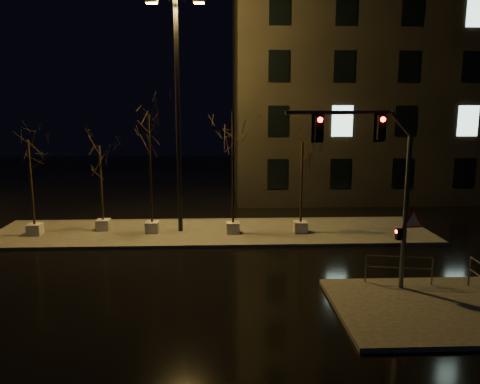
{
  "coord_description": "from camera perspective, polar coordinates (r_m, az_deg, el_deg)",
  "views": [
    {
      "loc": [
        0.4,
        -17.12,
        6.35
      ],
      "look_at": [
        1.22,
        2.39,
        2.8
      ],
      "focal_mm": 35.0,
      "sensor_mm": 36.0,
      "label": 1
    }
  ],
  "objects": [
    {
      "name": "ground",
      "position": [
        18.26,
        -3.57,
        -10.06
      ],
      "size": [
        90.0,
        90.0,
        0.0
      ],
      "primitive_type": "plane",
      "color": "black",
      "rests_on": "ground"
    },
    {
      "name": "median",
      "position": [
        23.96,
        -3.29,
        -4.9
      ],
      "size": [
        22.0,
        5.0,
        0.15
      ],
      "primitive_type": "cube",
      "color": "#3F3C38",
      "rests_on": "ground"
    },
    {
      "name": "sidewalk_corner",
      "position": [
        16.59,
        23.77,
        -12.84
      ],
      "size": [
        7.0,
        5.0,
        0.15
      ],
      "primitive_type": "cube",
      "color": "#3F3C38",
      "rests_on": "ground"
    },
    {
      "name": "building",
      "position": [
        37.68,
        19.15,
        11.49
      ],
      "size": [
        25.0,
        12.0,
        15.0
      ],
      "primitive_type": "cube",
      "color": "black",
      "rests_on": "ground"
    },
    {
      "name": "tree_0",
      "position": [
        24.61,
        -24.29,
        3.46
      ],
      "size": [
        1.8,
        1.8,
        4.82
      ],
      "color": "#B5B0A9",
      "rests_on": "median"
    },
    {
      "name": "tree_1",
      "position": [
        24.41,
        -16.68,
        3.19
      ],
      "size": [
        1.8,
        1.8,
        4.43
      ],
      "color": "#B5B0A9",
      "rests_on": "median"
    },
    {
      "name": "tree_2",
      "position": [
        23.21,
        -11.01,
        6.14
      ],
      "size": [
        1.8,
        1.8,
        6.05
      ],
      "color": "#B5B0A9",
      "rests_on": "median"
    },
    {
      "name": "tree_3",
      "position": [
        22.69,
        -0.88,
        6.43
      ],
      "size": [
        1.8,
        1.8,
        6.15
      ],
      "color": "#B5B0A9",
      "rests_on": "median"
    },
    {
      "name": "tree_4",
      "position": [
        23.13,
        7.57,
        3.55
      ],
      "size": [
        1.8,
        1.8,
        4.63
      ],
      "color": "#B5B0A9",
      "rests_on": "median"
    },
    {
      "name": "traffic_signal_mast",
      "position": [
        16.11,
        16.75,
        2.03
      ],
      "size": [
        4.96,
        0.73,
        6.09
      ],
      "rotation": [
        0.0,
        0.0,
        0.14
      ],
      "color": "#54555B",
      "rests_on": "sidewalk_corner"
    },
    {
      "name": "streetlight_main",
      "position": [
        23.25,
        -7.61,
        10.94
      ],
      "size": [
        2.81,
        0.49,
        11.26
      ],
      "rotation": [
        0.0,
        0.0,
        -0.06
      ],
      "color": "black",
      "rests_on": "median"
    },
    {
      "name": "guard_rail_a",
      "position": [
        17.74,
        18.82,
        -8.47
      ],
      "size": [
        2.31,
        0.43,
        1.01
      ],
      "rotation": [
        0.0,
        0.0,
        -0.16
      ],
      "color": "#54555B",
      "rests_on": "sidewalk_corner"
    }
  ]
}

